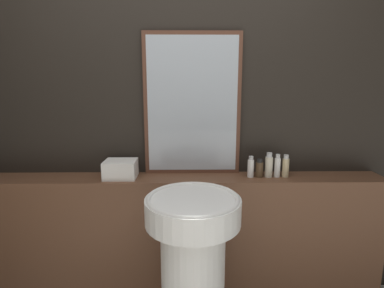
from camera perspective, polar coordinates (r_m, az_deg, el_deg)
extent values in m
cube|color=black|center=(2.01, -1.98, 4.91)|extent=(8.00, 0.06, 2.50)
cube|color=brown|center=(2.11, -1.90, -17.87)|extent=(2.61, 0.24, 0.89)
cylinder|color=white|center=(1.54, 0.17, -12.54)|extent=(0.48, 0.48, 0.13)
torus|color=white|center=(1.52, 0.18, -10.30)|extent=(0.47, 0.47, 0.02)
cube|color=#563323|center=(1.95, 0.07, 7.45)|extent=(0.63, 0.03, 0.91)
cube|color=#B2BCC6|center=(1.94, 0.07, 7.43)|extent=(0.58, 0.02, 0.86)
cube|color=white|center=(1.97, -13.43, -4.66)|extent=(0.20, 0.17, 0.11)
cylinder|color=white|center=(1.96, 11.11, -4.59)|extent=(0.04, 0.04, 0.11)
cylinder|color=silver|center=(1.94, 11.19, -2.64)|extent=(0.03, 0.03, 0.02)
cylinder|color=#4C3823|center=(1.98, 12.70, -4.79)|extent=(0.05, 0.05, 0.10)
cylinder|color=black|center=(1.96, 12.78, -3.14)|extent=(0.03, 0.03, 0.02)
cylinder|color=beige|center=(1.99, 14.41, -4.26)|extent=(0.05, 0.05, 0.13)
cylinder|color=silver|center=(1.97, 14.52, -2.02)|extent=(0.03, 0.03, 0.03)
cylinder|color=white|center=(2.00, 15.94, -4.35)|extent=(0.04, 0.04, 0.12)
cylinder|color=silver|center=(1.98, 16.06, -2.27)|extent=(0.03, 0.03, 0.03)
cylinder|color=#C6B284|center=(2.02, 17.38, -4.35)|extent=(0.04, 0.04, 0.12)
cylinder|color=silver|center=(2.00, 17.51, -2.33)|extent=(0.03, 0.03, 0.03)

